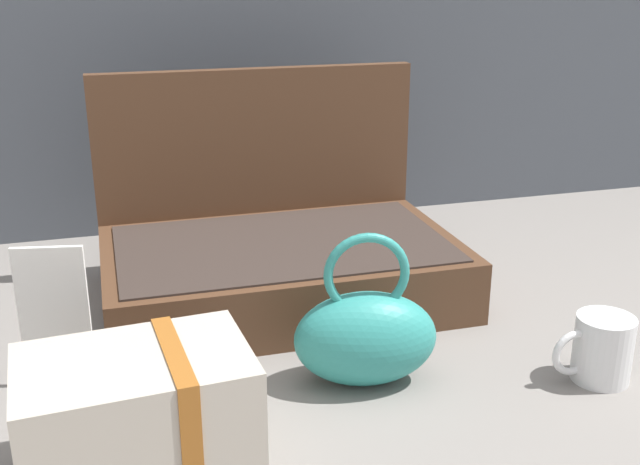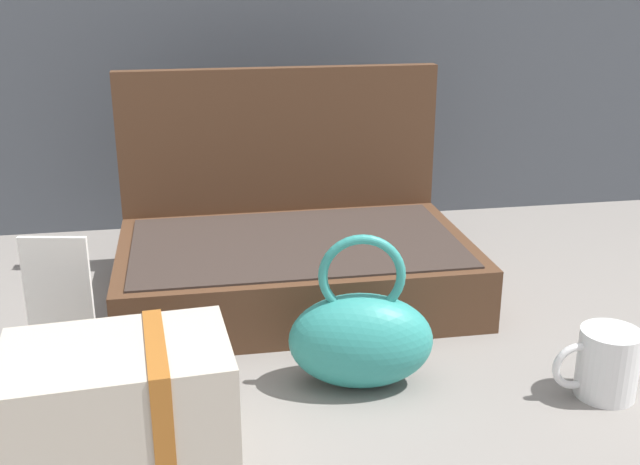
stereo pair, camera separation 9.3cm
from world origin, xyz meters
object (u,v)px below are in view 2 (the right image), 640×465
object	(u,v)px
info_card_left	(60,306)
coffee_mug	(606,363)
cream_toiletry_bag	(123,402)
open_suitcase	(292,248)
teal_pouch_handbag	(361,337)

from	to	relation	value
info_card_left	coffee_mug	bearing A→B (deg)	-4.21
coffee_mug	cream_toiletry_bag	bearing A→B (deg)	-177.66
open_suitcase	cream_toiletry_bag	size ratio (longest dim) A/B	2.20
teal_pouch_handbag	coffee_mug	distance (m)	0.29
teal_pouch_handbag	cream_toiletry_bag	bearing A→B (deg)	-160.33
coffee_mug	info_card_left	xyz separation A→B (m)	(-0.63, 0.17, 0.05)
cream_toiletry_bag	teal_pouch_handbag	bearing A→B (deg)	19.67
teal_pouch_handbag	open_suitcase	bearing A→B (deg)	97.96
cream_toiletry_bag	open_suitcase	bearing A→B (deg)	59.49
teal_pouch_handbag	coffee_mug	world-z (taller)	teal_pouch_handbag
open_suitcase	info_card_left	world-z (taller)	open_suitcase
coffee_mug	teal_pouch_handbag	bearing A→B (deg)	165.04
cream_toiletry_bag	coffee_mug	bearing A→B (deg)	2.34
cream_toiletry_bag	coffee_mug	distance (m)	0.54
open_suitcase	teal_pouch_handbag	world-z (taller)	open_suitcase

